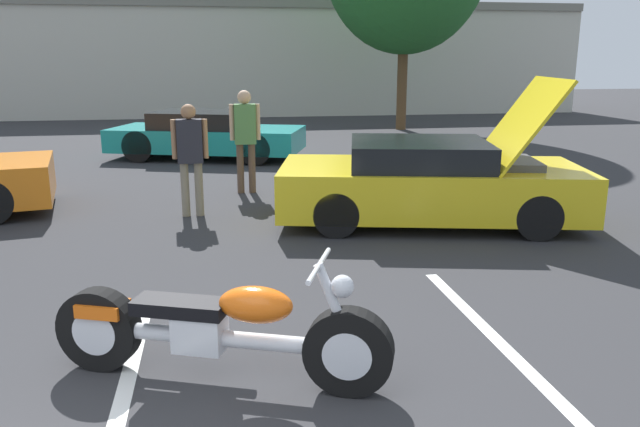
# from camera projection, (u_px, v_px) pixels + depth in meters

# --- Properties ---
(parking_stripe_middle) EXTENTS (0.12, 4.50, 0.01)m
(parking_stripe_middle) POSITION_uv_depth(u_px,v_px,m) (119.00, 414.00, 4.10)
(parking_stripe_middle) COLOR white
(parking_stripe_middle) RESTS_ON ground
(parking_stripe_back) EXTENTS (0.12, 4.50, 0.01)m
(parking_stripe_back) POSITION_uv_depth(u_px,v_px,m) (534.00, 377.00, 4.59)
(parking_stripe_back) COLOR white
(parking_stripe_back) RESTS_ON ground
(far_building) EXTENTS (32.00, 4.20, 4.40)m
(far_building) POSITION_uv_depth(u_px,v_px,m) (187.00, 56.00, 25.23)
(far_building) COLOR beige
(far_building) RESTS_ON ground
(motorcycle) EXTENTS (2.40, 1.12, 0.95)m
(motorcycle) POSITION_uv_depth(u_px,v_px,m) (218.00, 330.00, 4.47)
(motorcycle) COLOR black
(motorcycle) RESTS_ON ground
(show_car_hood_open) EXTENTS (4.48, 2.76, 2.02)m
(show_car_hood_open) POSITION_uv_depth(u_px,v_px,m) (431.00, 182.00, 8.77)
(show_car_hood_open) COLOR yellow
(show_car_hood_open) RESTS_ON ground
(parked_car_right_row) EXTENTS (4.67, 3.08, 1.08)m
(parked_car_right_row) POSITION_uv_depth(u_px,v_px,m) (206.00, 135.00, 14.40)
(parked_car_right_row) COLOR teal
(parked_car_right_row) RESTS_ON ground
(spectator_by_show_car) EXTENTS (0.52, 0.23, 1.75)m
(spectator_by_show_car) POSITION_uv_depth(u_px,v_px,m) (245.00, 132.00, 10.58)
(spectator_by_show_car) COLOR brown
(spectator_by_show_car) RESTS_ON ground
(spectator_midground) EXTENTS (0.52, 0.22, 1.64)m
(spectator_midground) POSITION_uv_depth(u_px,v_px,m) (190.00, 151.00, 9.02)
(spectator_midground) COLOR gray
(spectator_midground) RESTS_ON ground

